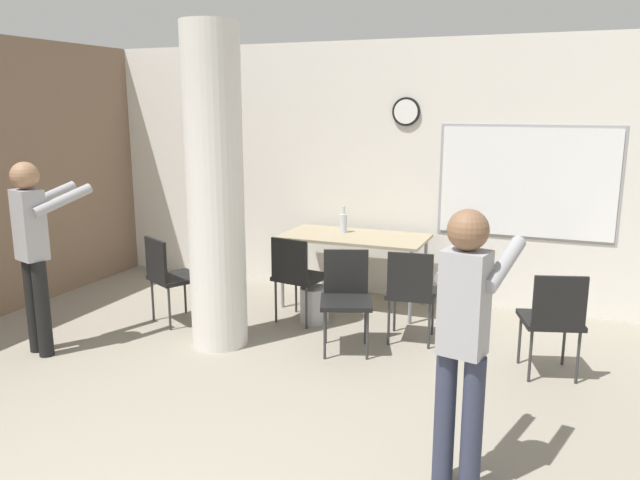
# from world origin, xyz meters

# --- Properties ---
(wall_back) EXTENTS (8.00, 0.15, 2.80)m
(wall_back) POSITION_xyz_m (0.03, 5.06, 1.40)
(wall_back) COLOR silver
(wall_back) RESTS_ON ground_plane
(support_pillar) EXTENTS (0.50, 0.50, 2.80)m
(support_pillar) POSITION_xyz_m (-0.98, 3.01, 1.40)
(support_pillar) COLOR silver
(support_pillar) RESTS_ON ground_plane
(folding_table) EXTENTS (1.51, 0.77, 0.78)m
(folding_table) POSITION_xyz_m (-0.20, 4.47, 0.72)
(folding_table) COLOR tan
(folding_table) RESTS_ON ground_plane
(bottle_on_table) EXTENTS (0.08, 0.08, 0.28)m
(bottle_on_table) POSITION_xyz_m (-0.36, 4.58, 0.89)
(bottle_on_table) COLOR silver
(bottle_on_table) RESTS_ON folding_table
(waste_bin) EXTENTS (0.29, 0.29, 0.36)m
(waste_bin) POSITION_xyz_m (-0.40, 3.85, 0.18)
(waste_bin) COLOR #B2B2B7
(waste_bin) RESTS_ON ground_plane
(chair_table_left) EXTENTS (0.51, 0.51, 0.87)m
(chair_table_left) POSITION_xyz_m (-0.55, 3.78, 0.51)
(chair_table_left) COLOR black
(chair_table_left) RESTS_ON ground_plane
(chair_table_right) EXTENTS (0.49, 0.49, 0.87)m
(chair_table_right) POSITION_xyz_m (0.62, 3.66, 0.51)
(chair_table_right) COLOR black
(chair_table_right) RESTS_ON ground_plane
(chair_mid_room) EXTENTS (0.55, 0.55, 0.87)m
(chair_mid_room) POSITION_xyz_m (1.82, 3.36, 0.51)
(chair_mid_room) COLOR black
(chair_mid_room) RESTS_ON ground_plane
(chair_table_front) EXTENTS (0.57, 0.57, 0.87)m
(chair_table_front) POSITION_xyz_m (0.12, 3.32, 0.51)
(chair_table_front) COLOR black
(chair_table_front) RESTS_ON ground_plane
(chair_near_pillar) EXTENTS (0.59, 0.59, 0.87)m
(chair_near_pillar) POSITION_xyz_m (-1.71, 3.30, 0.51)
(chair_near_pillar) COLOR black
(chair_near_pillar) RESTS_ON ground_plane
(person_watching_back) EXTENTS (0.51, 0.66, 1.67)m
(person_watching_back) POSITION_xyz_m (-2.30, 2.25, 0.98)
(person_watching_back) COLOR black
(person_watching_back) RESTS_ON ground_plane
(person_playing_side) EXTENTS (0.44, 0.66, 1.60)m
(person_playing_side) POSITION_xyz_m (1.40, 1.63, 0.94)
(person_playing_side) COLOR #2D3347
(person_playing_side) RESTS_ON ground_plane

